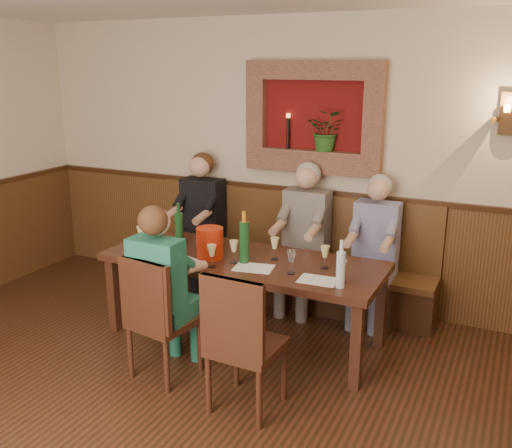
% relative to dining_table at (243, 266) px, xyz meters
% --- Properties ---
extents(room_shell, '(6.04, 6.04, 2.82)m').
position_rel_dining_table_xyz_m(room_shell, '(0.00, -1.85, 1.21)').
color(room_shell, beige).
rests_on(room_shell, ground).
extents(wainscoting, '(6.02, 6.02, 1.15)m').
position_rel_dining_table_xyz_m(wainscoting, '(0.00, -1.85, -0.09)').
color(wainscoting, '#4D2C16').
rests_on(wainscoting, ground).
extents(wall_niche, '(1.36, 0.30, 1.06)m').
position_rel_dining_table_xyz_m(wall_niche, '(0.24, 1.09, 1.13)').
color(wall_niche, '#610E0D').
rests_on(wall_niche, ground).
extents(wall_sconce, '(0.25, 0.20, 0.35)m').
position_rel_dining_table_xyz_m(wall_sconce, '(1.90, 1.08, 1.27)').
color(wall_sconce, '#4D2C16').
rests_on(wall_sconce, ground).
extents(dining_table, '(2.40, 0.90, 0.75)m').
position_rel_dining_table_xyz_m(dining_table, '(0.00, 0.00, 0.00)').
color(dining_table, black).
rests_on(dining_table, ground).
extents(bench, '(3.00, 0.45, 1.11)m').
position_rel_dining_table_xyz_m(bench, '(0.00, 0.94, -0.35)').
color(bench, '#381E0F').
rests_on(bench, ground).
extents(chair_near_left, '(0.50, 0.50, 1.00)m').
position_rel_dining_table_xyz_m(chair_near_left, '(-0.28, -0.82, -0.39)').
color(chair_near_left, black).
rests_on(chair_near_left, ground).
extents(chair_near_right, '(0.47, 0.47, 1.04)m').
position_rel_dining_table_xyz_m(chair_near_right, '(0.49, -0.94, -0.37)').
color(chair_near_right, black).
rests_on(chair_near_right, ground).
extents(person_bench_left, '(0.44, 0.54, 1.46)m').
position_rel_dining_table_xyz_m(person_bench_left, '(-0.94, 0.84, -0.07)').
color(person_bench_left, black).
rests_on(person_bench_left, ground).
extents(person_bench_mid, '(0.43, 0.53, 1.45)m').
position_rel_dining_table_xyz_m(person_bench_mid, '(0.23, 0.84, -0.07)').
color(person_bench_mid, '#5B5653').
rests_on(person_bench_mid, ground).
extents(person_bench_right, '(0.40, 0.50, 1.39)m').
position_rel_dining_table_xyz_m(person_bench_right, '(0.92, 0.84, -0.10)').
color(person_bench_right, navy).
rests_on(person_bench_right, ground).
extents(person_chair_front, '(0.40, 0.49, 1.38)m').
position_rel_dining_table_xyz_m(person_chair_front, '(-0.27, -0.78, -0.11)').
color(person_chair_front, '#1A5D5D').
rests_on(person_chair_front, ground).
extents(spittoon_bucket, '(0.26, 0.26, 0.26)m').
position_rel_dining_table_xyz_m(spittoon_bucket, '(-0.26, -0.11, 0.21)').
color(spittoon_bucket, red).
rests_on(spittoon_bucket, dining_table).
extents(wine_bottle_green_a, '(0.11, 0.11, 0.44)m').
position_rel_dining_table_xyz_m(wine_bottle_green_a, '(0.07, -0.10, 0.26)').
color(wine_bottle_green_a, '#19471E').
rests_on(wine_bottle_green_a, dining_table).
extents(wine_bottle_green_b, '(0.08, 0.08, 0.40)m').
position_rel_dining_table_xyz_m(wine_bottle_green_b, '(-0.66, 0.03, 0.24)').
color(wine_bottle_green_b, '#19471E').
rests_on(wine_bottle_green_b, dining_table).
extents(water_bottle, '(0.08, 0.08, 0.37)m').
position_rel_dining_table_xyz_m(water_bottle, '(0.95, -0.28, 0.22)').
color(water_bottle, silver).
rests_on(water_bottle, dining_table).
extents(tasting_sheet_a, '(0.34, 0.28, 0.00)m').
position_rel_dining_table_xyz_m(tasting_sheet_a, '(-0.80, -0.13, 0.08)').
color(tasting_sheet_a, white).
rests_on(tasting_sheet_a, dining_table).
extents(tasting_sheet_b, '(0.35, 0.28, 0.00)m').
position_rel_dining_table_xyz_m(tasting_sheet_b, '(0.19, -0.18, 0.08)').
color(tasting_sheet_b, white).
rests_on(tasting_sheet_b, dining_table).
extents(tasting_sheet_c, '(0.31, 0.23, 0.00)m').
position_rel_dining_table_xyz_m(tasting_sheet_c, '(0.76, -0.22, 0.08)').
color(tasting_sheet_c, white).
rests_on(tasting_sheet_c, dining_table).
extents(tasting_sheet_d, '(0.30, 0.25, 0.00)m').
position_rel_dining_table_xyz_m(tasting_sheet_d, '(-0.39, -0.28, 0.08)').
color(tasting_sheet_d, white).
rests_on(tasting_sheet_d, dining_table).
extents(wine_glass_0, '(0.08, 0.08, 0.19)m').
position_rel_dining_table_xyz_m(wine_glass_0, '(-0.01, -0.14, 0.17)').
color(wine_glass_0, '#DDD784').
rests_on(wine_glass_0, dining_table).
extents(wine_glass_1, '(0.08, 0.08, 0.19)m').
position_rel_dining_table_xyz_m(wine_glass_1, '(0.93, -0.16, 0.17)').
color(wine_glass_1, white).
rests_on(wine_glass_1, dining_table).
extents(wine_glass_2, '(0.08, 0.08, 0.19)m').
position_rel_dining_table_xyz_m(wine_glass_2, '(-0.38, 0.15, 0.17)').
color(wine_glass_2, white).
rests_on(wine_glass_2, dining_table).
extents(wine_glass_3, '(0.08, 0.08, 0.19)m').
position_rel_dining_table_xyz_m(wine_glass_3, '(-0.12, -0.31, 0.17)').
color(wine_glass_3, '#DDD784').
rests_on(wine_glass_3, dining_table).
extents(wine_glass_4, '(0.08, 0.08, 0.19)m').
position_rel_dining_table_xyz_m(wine_glass_4, '(0.51, -0.17, 0.17)').
color(wine_glass_4, white).
rests_on(wine_glass_4, dining_table).
extents(wine_glass_5, '(0.08, 0.08, 0.19)m').
position_rel_dining_table_xyz_m(wine_glass_5, '(-0.75, 0.16, 0.17)').
color(wine_glass_5, white).
rests_on(wine_glass_5, dining_table).
extents(wine_glass_6, '(0.08, 0.08, 0.19)m').
position_rel_dining_table_xyz_m(wine_glass_6, '(-0.97, -0.12, 0.17)').
color(wine_glass_6, '#DDD784').
rests_on(wine_glass_6, dining_table).
extents(wine_glass_7, '(0.08, 0.08, 0.19)m').
position_rel_dining_table_xyz_m(wine_glass_7, '(0.26, 0.08, 0.17)').
color(wine_glass_7, '#DDD784').
rests_on(wine_glass_7, dining_table).
extents(wine_glass_8, '(0.08, 0.08, 0.19)m').
position_rel_dining_table_xyz_m(wine_glass_8, '(0.71, 0.05, 0.17)').
color(wine_glass_8, '#DDD784').
rests_on(wine_glass_8, dining_table).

